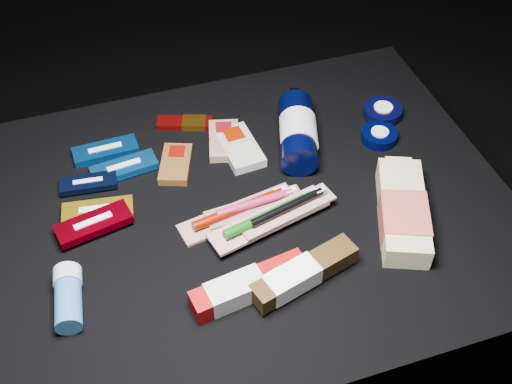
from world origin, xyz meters
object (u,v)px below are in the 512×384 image
object	(u,v)px
lotion_bottle	(298,132)
toothpaste_carton_red	(245,287)
bodywash_bottle	(403,213)
deodorant_stick	(68,297)

from	to	relation	value
lotion_bottle	toothpaste_carton_red	xyz separation A→B (m)	(-0.21, -0.32, -0.02)
bodywash_bottle	toothpaste_carton_red	size ratio (longest dim) A/B	1.18
lotion_bottle	toothpaste_carton_red	bearing A→B (deg)	-105.94
lotion_bottle	deodorant_stick	size ratio (longest dim) A/B	2.04
bodywash_bottle	deodorant_stick	bearing A→B (deg)	-158.40
toothpaste_carton_red	bodywash_bottle	bearing A→B (deg)	2.82
deodorant_stick	bodywash_bottle	bearing A→B (deg)	5.23
bodywash_bottle	toothpaste_carton_red	world-z (taller)	bodywash_bottle
bodywash_bottle	deodorant_stick	world-z (taller)	bodywash_bottle
bodywash_bottle	deodorant_stick	xyz separation A→B (m)	(-0.60, 0.01, -0.00)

